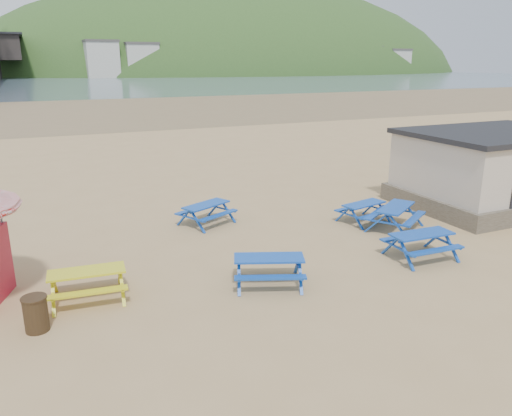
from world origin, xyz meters
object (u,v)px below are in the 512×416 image
picnic_table_yellow (88,285)px  litter_bin (36,314)px  picnic_table_blue_a (206,214)px  amenity_block (494,168)px

picnic_table_yellow → litter_bin: 1.71m
picnic_table_yellow → picnic_table_blue_a: bearing=49.3°
picnic_table_blue_a → picnic_table_yellow: 6.67m
picnic_table_blue_a → litter_bin: (-6.05, -5.78, 0.03)m
picnic_table_blue_a → picnic_table_yellow: (-4.79, -4.63, 0.01)m
litter_bin → amenity_block: bearing=10.6°
picnic_table_yellow → litter_bin: size_ratio=2.42×
picnic_table_blue_a → picnic_table_yellow: bearing=-161.6°
picnic_table_yellow → litter_bin: bearing=-132.3°
picnic_table_yellow → amenity_block: size_ratio=0.27×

